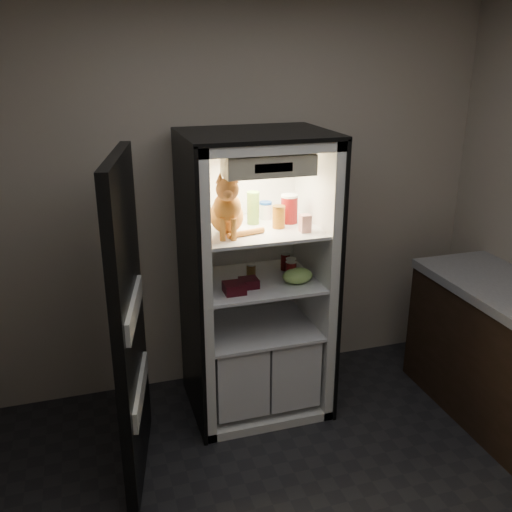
{
  "coord_description": "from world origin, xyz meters",
  "views": [
    {
      "loc": [
        -1.01,
        -1.91,
        2.33
      ],
      "look_at": [
        -0.01,
        1.32,
        1.1
      ],
      "focal_mm": 40.0,
      "sensor_mm": 36.0,
      "label": 1
    }
  ],
  "objects_px": {
    "cream_carton": "(305,223)",
    "soda_can_c": "(291,271)",
    "parmesan_shaker": "(253,208)",
    "condiment_jar": "(251,270)",
    "soda_can_b": "(291,268)",
    "refrigerator": "(255,297)",
    "berry_box_right": "(249,283)",
    "soda_can_a": "(285,262)",
    "mayo_tub": "(266,210)",
    "salsa_jar": "(279,217)",
    "pepper_jar": "(289,209)",
    "berry_box_left": "(234,288)",
    "grape_bag": "(298,276)",
    "tabby_cat": "(227,210)"
  },
  "relations": [
    {
      "from": "condiment_jar",
      "to": "berry_box_right",
      "type": "distance_m",
      "value": 0.19
    },
    {
      "from": "soda_can_c",
      "to": "grape_bag",
      "type": "height_order",
      "value": "soda_can_c"
    },
    {
      "from": "pepper_jar",
      "to": "berry_box_left",
      "type": "distance_m",
      "value": 0.62
    },
    {
      "from": "tabby_cat",
      "to": "grape_bag",
      "type": "xyz_separation_m",
      "value": [
        0.44,
        -0.05,
        -0.45
      ]
    },
    {
      "from": "soda_can_c",
      "to": "condiment_jar",
      "type": "height_order",
      "value": "soda_can_c"
    },
    {
      "from": "mayo_tub",
      "to": "grape_bag",
      "type": "bearing_deg",
      "value": -68.72
    },
    {
      "from": "berry_box_left",
      "to": "grape_bag",
      "type": "bearing_deg",
      "value": 4.21
    },
    {
      "from": "cream_carton",
      "to": "berry_box_left",
      "type": "height_order",
      "value": "cream_carton"
    },
    {
      "from": "berry_box_left",
      "to": "soda_can_b",
      "type": "bearing_deg",
      "value": 18.37
    },
    {
      "from": "parmesan_shaker",
      "to": "cream_carton",
      "type": "relative_size",
      "value": 1.93
    },
    {
      "from": "refrigerator",
      "to": "salsa_jar",
      "type": "distance_m",
      "value": 0.59
    },
    {
      "from": "soda_can_a",
      "to": "cream_carton",
      "type": "bearing_deg",
      "value": -86.35
    },
    {
      "from": "soda_can_b",
      "to": "berry_box_left",
      "type": "xyz_separation_m",
      "value": [
        -0.42,
        -0.14,
        -0.03
      ]
    },
    {
      "from": "berry_box_left",
      "to": "refrigerator",
      "type": "bearing_deg",
      "value": 48.44
    },
    {
      "from": "mayo_tub",
      "to": "salsa_jar",
      "type": "bearing_deg",
      "value": -86.3
    },
    {
      "from": "mayo_tub",
      "to": "salsa_jar",
      "type": "relative_size",
      "value": 0.81
    },
    {
      "from": "salsa_jar",
      "to": "pepper_jar",
      "type": "distance_m",
      "value": 0.13
    },
    {
      "from": "soda_can_a",
      "to": "condiment_jar",
      "type": "bearing_deg",
      "value": -171.88
    },
    {
      "from": "cream_carton",
      "to": "soda_can_a",
      "type": "height_order",
      "value": "cream_carton"
    },
    {
      "from": "refrigerator",
      "to": "soda_can_b",
      "type": "distance_m",
      "value": 0.32
    },
    {
      "from": "pepper_jar",
      "to": "soda_can_b",
      "type": "relative_size",
      "value": 1.43
    },
    {
      "from": "pepper_jar",
      "to": "soda_can_a",
      "type": "distance_m",
      "value": 0.39
    },
    {
      "from": "cream_carton",
      "to": "mayo_tub",
      "type": "bearing_deg",
      "value": 112.31
    },
    {
      "from": "cream_carton",
      "to": "soda_can_a",
      "type": "bearing_deg",
      "value": 93.65
    },
    {
      "from": "cream_carton",
      "to": "condiment_jar",
      "type": "xyz_separation_m",
      "value": [
        -0.27,
        0.25,
        -0.36
      ]
    },
    {
      "from": "refrigerator",
      "to": "condiment_jar",
      "type": "distance_m",
      "value": 0.19
    },
    {
      "from": "grape_bag",
      "to": "berry_box_left",
      "type": "bearing_deg",
      "value": -175.79
    },
    {
      "from": "refrigerator",
      "to": "grape_bag",
      "type": "xyz_separation_m",
      "value": [
        0.22,
        -0.19,
        0.2
      ]
    },
    {
      "from": "grape_bag",
      "to": "berry_box_left",
      "type": "xyz_separation_m",
      "value": [
        -0.42,
        -0.03,
        -0.02
      ]
    },
    {
      "from": "soda_can_b",
      "to": "salsa_jar",
      "type": "bearing_deg",
      "value": -166.64
    },
    {
      "from": "pepper_jar",
      "to": "soda_can_c",
      "type": "xyz_separation_m",
      "value": [
        -0.02,
        -0.12,
        -0.38
      ]
    },
    {
      "from": "parmesan_shaker",
      "to": "soda_can_b",
      "type": "bearing_deg",
      "value": -25.62
    },
    {
      "from": "salsa_jar",
      "to": "refrigerator",
      "type": "bearing_deg",
      "value": 138.7
    },
    {
      "from": "condiment_jar",
      "to": "berry_box_left",
      "type": "distance_m",
      "value": 0.3
    },
    {
      "from": "tabby_cat",
      "to": "berry_box_left",
      "type": "distance_m",
      "value": 0.47
    },
    {
      "from": "parmesan_shaker",
      "to": "soda_can_c",
      "type": "bearing_deg",
      "value": -39.03
    },
    {
      "from": "parmesan_shaker",
      "to": "condiment_jar",
      "type": "distance_m",
      "value": 0.41
    },
    {
      "from": "berry_box_right",
      "to": "soda_can_a",
      "type": "bearing_deg",
      "value": 33.64
    },
    {
      "from": "refrigerator",
      "to": "parmesan_shaker",
      "type": "distance_m",
      "value": 0.6
    },
    {
      "from": "soda_can_a",
      "to": "soda_can_b",
      "type": "xyz_separation_m",
      "value": [
        -0.01,
        -0.13,
        0.01
      ]
    },
    {
      "from": "refrigerator",
      "to": "berry_box_left",
      "type": "height_order",
      "value": "refrigerator"
    },
    {
      "from": "cream_carton",
      "to": "soda_can_c",
      "type": "xyz_separation_m",
      "value": [
        -0.05,
        0.09,
        -0.34
      ]
    },
    {
      "from": "pepper_jar",
      "to": "condiment_jar",
      "type": "distance_m",
      "value": 0.47
    },
    {
      "from": "salsa_jar",
      "to": "pepper_jar",
      "type": "bearing_deg",
      "value": 39.94
    },
    {
      "from": "berry_box_left",
      "to": "soda_can_c",
      "type": "bearing_deg",
      "value": 11.78
    },
    {
      "from": "soda_can_b",
      "to": "berry_box_left",
      "type": "bearing_deg",
      "value": -161.63
    },
    {
      "from": "cream_carton",
      "to": "soda_can_b",
      "type": "xyz_separation_m",
      "value": [
        -0.03,
        0.15,
        -0.34
      ]
    },
    {
      "from": "salsa_jar",
      "to": "soda_can_b",
      "type": "xyz_separation_m",
      "value": [
        0.1,
        0.02,
        -0.36
      ]
    },
    {
      "from": "tabby_cat",
      "to": "condiment_jar",
      "type": "height_order",
      "value": "tabby_cat"
    },
    {
      "from": "pepper_jar",
      "to": "soda_can_b",
      "type": "bearing_deg",
      "value": -92.89
    }
  ]
}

